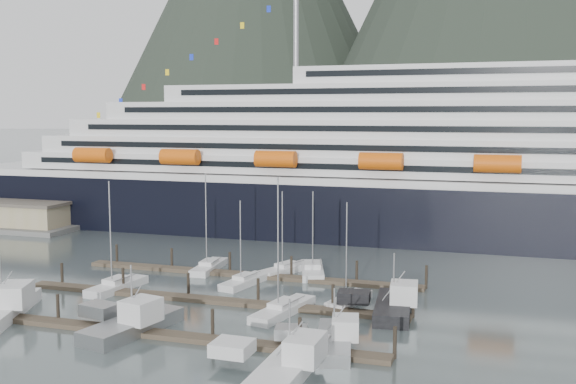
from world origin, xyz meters
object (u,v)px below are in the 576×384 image
(trawler_c, at_px, (288,362))
(trawler_e, at_px, (392,305))
(sailboat_d, at_px, (283,310))
(sailboat_h, at_px, (349,300))
(sailboat_g, at_px, (287,270))
(sailboat_c, at_px, (245,282))
(sailboat_e, at_px, (209,267))
(trawler_a, at_px, (0,309))
(sailboat_a, at_px, (117,287))
(cruise_ship, at_px, (516,172))
(trawler_d, at_px, (333,340))
(trawler_b, at_px, (131,323))
(sailboat_f, at_px, (312,271))

(trawler_c, distance_m, trawler_e, 20.74)
(sailboat_d, height_order, sailboat_h, sailboat_d)
(sailboat_g, bearing_deg, sailboat_c, -176.95)
(sailboat_c, relative_size, sailboat_d, 0.73)
(sailboat_e, height_order, trawler_a, sailboat_e)
(sailboat_a, relative_size, trawler_c, 1.02)
(cruise_ship, bearing_deg, trawler_a, -129.93)
(sailboat_g, distance_m, trawler_d, 31.03)
(sailboat_a, bearing_deg, sailboat_d, -90.97)
(sailboat_e, bearing_deg, trawler_b, -176.11)
(cruise_ship, height_order, trawler_b, cruise_ship)
(sailboat_a, distance_m, sailboat_h, 29.37)
(sailboat_h, bearing_deg, sailboat_f, 46.49)
(sailboat_e, distance_m, trawler_c, 39.75)
(cruise_ship, relative_size, trawler_e, 17.62)
(sailboat_a, distance_m, trawler_e, 34.64)
(cruise_ship, height_order, trawler_a, cruise_ship)
(sailboat_h, bearing_deg, trawler_c, -166.84)
(sailboat_c, height_order, trawler_d, sailboat_c)
(trawler_d, bearing_deg, cruise_ship, -27.20)
(cruise_ship, bearing_deg, trawler_e, -105.05)
(sailboat_a, bearing_deg, sailboat_e, -18.68)
(cruise_ship, distance_m, trawler_a, 84.82)
(sailboat_e, height_order, trawler_e, sailboat_e)
(sailboat_a, distance_m, sailboat_d, 23.33)
(sailboat_f, bearing_deg, sailboat_g, 72.67)
(trawler_b, bearing_deg, sailboat_c, 1.39)
(trawler_b, bearing_deg, cruise_ship, -18.27)
(sailboat_a, xyz_separation_m, sailboat_f, (21.21, 15.66, -0.01))
(sailboat_h, bearing_deg, trawler_b, 146.26)
(sailboat_c, xyz_separation_m, sailboat_d, (8.72, -10.54, 0.03))
(trawler_b, bearing_deg, sailboat_g, -1.45)
(sailboat_f, xyz_separation_m, trawler_d, (9.82, -27.91, 0.41))
(sailboat_d, relative_size, sailboat_h, 1.27)
(trawler_b, xyz_separation_m, trawler_c, (18.41, -5.33, -0.05))
(cruise_ship, relative_size, sailboat_e, 14.68)
(sailboat_f, relative_size, sailboat_g, 1.02)
(trawler_b, xyz_separation_m, trawler_d, (20.62, 1.74, -0.12))
(sailboat_a, xyz_separation_m, trawler_c, (28.81, -19.33, 0.47))
(sailboat_f, distance_m, trawler_e, 20.20)
(trawler_d, bearing_deg, sailboat_f, 7.37)
(sailboat_e, xyz_separation_m, trawler_e, (28.12, -13.00, 0.52))
(trawler_a, xyz_separation_m, trawler_c, (34.71, -5.45, -0.06))
(cruise_ship, distance_m, trawler_e, 52.98)
(sailboat_g, bearing_deg, trawler_c, -138.66)
(sailboat_c, distance_m, trawler_c, 30.30)
(cruise_ship, xyz_separation_m, sailboat_c, (-33.70, -43.29, -11.64))
(trawler_d, bearing_deg, sailboat_a, 56.45)
(sailboat_e, bearing_deg, cruise_ship, -52.45)
(sailboat_a, bearing_deg, trawler_e, -82.08)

